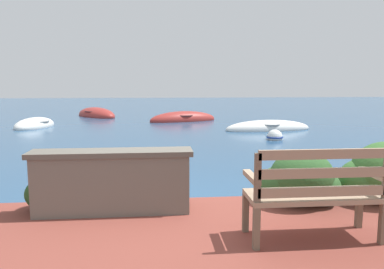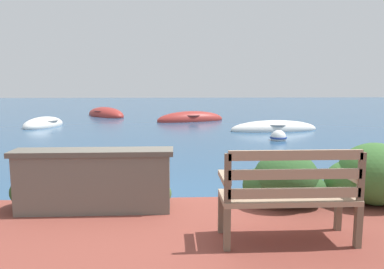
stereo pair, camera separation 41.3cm
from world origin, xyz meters
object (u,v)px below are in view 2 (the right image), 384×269
object	(u,v)px
rowboat_nearest	(274,129)
mooring_buoy	(278,138)
rowboat_mid	(43,125)
rowboat_far	(190,120)
park_bench	(289,193)
rowboat_outer	(106,115)

from	to	relation	value
rowboat_nearest	mooring_buoy	world-z (taller)	rowboat_nearest
rowboat_mid	mooring_buoy	distance (m)	9.41
rowboat_nearest	rowboat_far	world-z (taller)	rowboat_far
rowboat_nearest	rowboat_mid	distance (m)	9.12
rowboat_mid	rowboat_far	distance (m)	6.30
rowboat_nearest	rowboat_far	size ratio (longest dim) A/B	1.01
park_bench	rowboat_nearest	xyz separation A→B (m)	(2.61, 10.12, -0.65)
park_bench	rowboat_far	distance (m)	13.74
park_bench	mooring_buoy	xyz separation A→B (m)	(2.12, 7.78, -0.62)
rowboat_nearest	rowboat_outer	world-z (taller)	rowboat_outer
park_bench	rowboat_outer	bearing A→B (deg)	107.85
rowboat_outer	rowboat_mid	bearing A→B (deg)	121.13
park_bench	rowboat_mid	distance (m)	13.50
rowboat_mid	rowboat_outer	distance (m)	4.85
rowboat_nearest	rowboat_far	xyz separation A→B (m)	(-2.91, 3.60, 0.01)
park_bench	rowboat_nearest	bearing A→B (deg)	77.63
park_bench	mooring_buoy	bearing A→B (deg)	76.87
mooring_buoy	rowboat_outer	bearing A→B (deg)	127.91
park_bench	rowboat_far	xyz separation A→B (m)	(-0.30, 13.72, -0.64)
rowboat_far	park_bench	bearing A→B (deg)	-107.87
rowboat_mid	rowboat_far	size ratio (longest dim) A/B	0.73
park_bench	rowboat_outer	size ratio (longest dim) A/B	0.41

